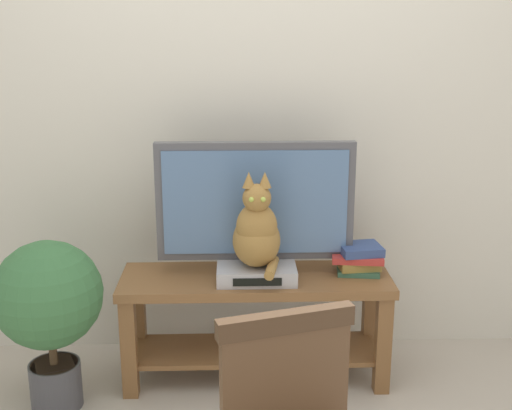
# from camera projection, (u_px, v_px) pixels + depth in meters

# --- Properties ---
(back_wall) EXTENTS (7.00, 0.12, 2.80)m
(back_wall) POSITION_uv_depth(u_px,v_px,m) (250.00, 80.00, 3.29)
(back_wall) COLOR beige
(back_wall) RESTS_ON ground
(tv_stand) EXTENTS (1.27, 0.40, 0.53)m
(tv_stand) POSITION_uv_depth(u_px,v_px,m) (256.00, 308.00, 3.17)
(tv_stand) COLOR brown
(tv_stand) RESTS_ON ground
(tv) EXTENTS (0.92, 0.20, 0.63)m
(tv) POSITION_uv_depth(u_px,v_px,m) (255.00, 206.00, 3.09)
(tv) COLOR #4C4C51
(tv) RESTS_ON tv_stand
(media_box) EXTENTS (0.36, 0.24, 0.07)m
(media_box) POSITION_uv_depth(u_px,v_px,m) (256.00, 273.00, 3.08)
(media_box) COLOR #ADADB2
(media_box) RESTS_ON tv_stand
(cat) EXTENTS (0.22, 0.32, 0.45)m
(cat) POSITION_uv_depth(u_px,v_px,m) (257.00, 232.00, 3.01)
(cat) COLOR olive
(cat) RESTS_ON media_box
(book_stack) EXTENTS (0.26, 0.19, 0.14)m
(book_stack) POSITION_uv_depth(u_px,v_px,m) (359.00, 259.00, 3.16)
(book_stack) COLOR #38664C
(book_stack) RESTS_ON tv_stand
(potted_plant) EXTENTS (0.47, 0.47, 0.78)m
(potted_plant) POSITION_uv_depth(u_px,v_px,m) (49.00, 304.00, 2.89)
(potted_plant) COLOR #47474C
(potted_plant) RESTS_ON ground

